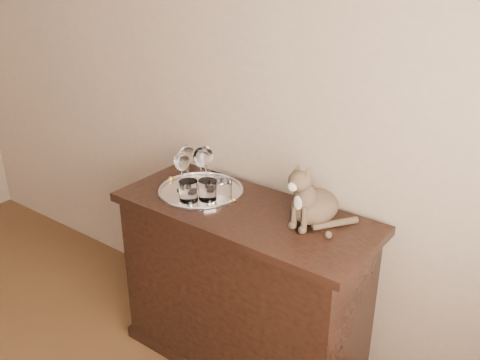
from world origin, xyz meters
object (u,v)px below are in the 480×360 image
object	(u,v)px
sideboard	(244,288)
tumbler_b	(188,191)
wine_glass_a	(188,164)
wine_glass_c	(182,172)
wine_glass_b	(206,165)
tumbler_a	(208,190)
wine_glass_d	(201,168)
tray	(201,192)
tumbler_c	(224,190)
cat	(316,191)

from	to	relation	value
sideboard	tumbler_b	xyz separation A→B (m)	(-0.24, -0.10, 0.48)
wine_glass_a	wine_glass_c	size ratio (longest dim) A/B	1.04
wine_glass_b	wine_glass_c	world-z (taller)	wine_glass_c
tumbler_b	wine_glass_a	bearing A→B (deg)	131.94
tumbler_b	wine_glass_b	bearing A→B (deg)	107.57
sideboard	wine_glass_b	bearing A→B (deg)	161.50
tumbler_b	tumbler_a	bearing A→B (deg)	46.17
sideboard	wine_glass_d	distance (m)	0.61
tray	wine_glass_d	distance (m)	0.11
wine_glass_a	tumbler_c	bearing A→B (deg)	-5.81
tumbler_b	cat	distance (m)	0.58
wine_glass_a	wine_glass_b	xyz separation A→B (m)	(0.06, 0.06, -0.00)
wine_glass_c	wine_glass_a	bearing A→B (deg)	112.51
tray	cat	distance (m)	0.59
tumbler_a	tumbler_c	distance (m)	0.07
wine_glass_b	tumbler_a	world-z (taller)	wine_glass_b
wine_glass_c	wine_glass_d	bearing A→B (deg)	55.64
wine_glass_a	wine_glass_d	size ratio (longest dim) A/B	0.97
tumbler_b	wine_glass_d	bearing A→B (deg)	106.91
wine_glass_a	wine_glass_b	size ratio (longest dim) A/B	1.05
sideboard	wine_glass_c	world-z (taller)	wine_glass_c
tumbler_a	tray	bearing A→B (deg)	149.84
tumbler_b	tumbler_c	xyz separation A→B (m)	(0.11, 0.12, -0.01)
tumbler_a	tumbler_b	distance (m)	0.09
wine_glass_b	wine_glass_c	bearing A→B (deg)	-104.10
sideboard	wine_glass_b	world-z (taller)	wine_glass_b
cat	wine_glass_b	bearing A→B (deg)	-172.14
sideboard	wine_glass_b	xyz separation A→B (m)	(-0.30, 0.10, 0.53)
tumbler_b	tray	bearing A→B (deg)	101.97
sideboard	tray	distance (m)	0.50
tumbler_a	tumbler_b	bearing A→B (deg)	-133.83
tray	wine_glass_a	xyz separation A→B (m)	(-0.10, 0.03, 0.10)
sideboard	wine_glass_c	size ratio (longest dim) A/B	6.31
sideboard	wine_glass_a	distance (m)	0.65
wine_glass_c	wine_glass_d	world-z (taller)	wine_glass_d
wine_glass_a	tumbler_b	distance (m)	0.20
tumbler_b	wine_glass_c	bearing A→B (deg)	145.29
sideboard	tray	world-z (taller)	tray
wine_glass_d	tumbler_c	size ratio (longest dim) A/B	2.43
wine_glass_a	cat	xyz separation A→B (m)	(0.67, 0.04, 0.04)
tray	tumbler_b	xyz separation A→B (m)	(0.02, -0.11, 0.05)
tray	wine_glass_b	bearing A→B (deg)	114.22
wine_glass_d	tumbler_a	distance (m)	0.14
wine_glass_a	cat	size ratio (longest dim) A/B	0.69
tumbler_a	wine_glass_a	bearing A→B (deg)	157.16
tray	cat	size ratio (longest dim) A/B	1.41
wine_glass_b	tumbler_a	bearing A→B (deg)	-47.87
wine_glass_a	tumbler_b	xyz separation A→B (m)	(0.13, -0.14, -0.05)
wine_glass_c	wine_glass_d	xyz separation A→B (m)	(0.05, 0.08, 0.01)
tumbler_a	sideboard	bearing A→B (deg)	10.61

